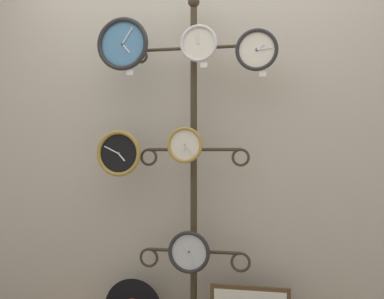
{
  "coord_description": "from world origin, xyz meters",
  "views": [
    {
      "loc": [
        0.53,
        -2.19,
        1.17
      ],
      "look_at": [
        0.0,
        0.36,
        1.18
      ],
      "focal_mm": 42.0,
      "sensor_mm": 36.0,
      "label": 1
    }
  ],
  "objects_px": {
    "clock_bottom_center": "(189,252)",
    "clock_top_center": "(199,43)",
    "display_stand": "(194,232)",
    "clock_middle_center": "(185,145)",
    "clock_middle_left": "(119,153)",
    "clock_top_right": "(257,50)",
    "clock_top_left": "(123,44)"
  },
  "relations": [
    {
      "from": "clock_bottom_center",
      "to": "clock_top_center",
      "type": "bearing_deg",
      "value": 7.23
    },
    {
      "from": "clock_middle_center",
      "to": "clock_top_center",
      "type": "bearing_deg",
      "value": 6.01
    },
    {
      "from": "display_stand",
      "to": "clock_top_right",
      "type": "height_order",
      "value": "display_stand"
    },
    {
      "from": "clock_middle_left",
      "to": "clock_middle_center",
      "type": "distance_m",
      "value": 0.41
    },
    {
      "from": "display_stand",
      "to": "clock_middle_left",
      "type": "relative_size",
      "value": 7.6
    },
    {
      "from": "display_stand",
      "to": "clock_bottom_center",
      "type": "bearing_deg",
      "value": -93.69
    },
    {
      "from": "clock_top_left",
      "to": "clock_top_right",
      "type": "distance_m",
      "value": 0.79
    },
    {
      "from": "display_stand",
      "to": "clock_middle_center",
      "type": "relative_size",
      "value": 10.05
    },
    {
      "from": "clock_middle_left",
      "to": "clock_bottom_center",
      "type": "relative_size",
      "value": 1.13
    },
    {
      "from": "clock_top_center",
      "to": "clock_bottom_center",
      "type": "relative_size",
      "value": 0.88
    },
    {
      "from": "clock_top_right",
      "to": "clock_bottom_center",
      "type": "distance_m",
      "value": 1.2
    },
    {
      "from": "clock_top_left",
      "to": "clock_top_right",
      "type": "height_order",
      "value": "clock_top_left"
    },
    {
      "from": "clock_middle_left",
      "to": "clock_bottom_center",
      "type": "bearing_deg",
      "value": -2.56
    },
    {
      "from": "clock_middle_center",
      "to": "display_stand",
      "type": "bearing_deg",
      "value": 73.17
    },
    {
      "from": "clock_bottom_center",
      "to": "clock_middle_left",
      "type": "bearing_deg",
      "value": 177.44
    },
    {
      "from": "display_stand",
      "to": "clock_bottom_center",
      "type": "height_order",
      "value": "display_stand"
    },
    {
      "from": "clock_middle_center",
      "to": "clock_top_right",
      "type": "bearing_deg",
      "value": 0.84
    },
    {
      "from": "display_stand",
      "to": "clock_top_right",
      "type": "xyz_separation_m",
      "value": [
        0.38,
        -0.09,
        1.04
      ]
    },
    {
      "from": "clock_top_center",
      "to": "clock_top_right",
      "type": "relative_size",
      "value": 0.9
    },
    {
      "from": "clock_middle_left",
      "to": "display_stand",
      "type": "bearing_deg",
      "value": 10.28
    },
    {
      "from": "clock_middle_left",
      "to": "clock_middle_center",
      "type": "bearing_deg",
      "value": -2.9
    },
    {
      "from": "clock_top_right",
      "to": "clock_bottom_center",
      "type": "xyz_separation_m",
      "value": [
        -0.38,
        -0.0,
        -1.14
      ]
    },
    {
      "from": "clock_middle_left",
      "to": "clock_top_center",
      "type": "bearing_deg",
      "value": -1.46
    },
    {
      "from": "display_stand",
      "to": "clock_top_right",
      "type": "bearing_deg",
      "value": -14.05
    },
    {
      "from": "clock_top_center",
      "to": "clock_top_right",
      "type": "bearing_deg",
      "value": -0.41
    },
    {
      "from": "display_stand",
      "to": "clock_middle_left",
      "type": "distance_m",
      "value": 0.64
    },
    {
      "from": "clock_top_right",
      "to": "clock_middle_center",
      "type": "height_order",
      "value": "clock_top_right"
    },
    {
      "from": "display_stand",
      "to": "clock_bottom_center",
      "type": "relative_size",
      "value": 8.59
    },
    {
      "from": "display_stand",
      "to": "clock_top_left",
      "type": "bearing_deg",
      "value": -166.59
    },
    {
      "from": "clock_top_center",
      "to": "clock_middle_left",
      "type": "xyz_separation_m",
      "value": [
        -0.49,
        0.01,
        -0.63
      ]
    },
    {
      "from": "clock_middle_center",
      "to": "clock_bottom_center",
      "type": "xyz_separation_m",
      "value": [
        0.02,
        0.0,
        -0.61
      ]
    },
    {
      "from": "display_stand",
      "to": "clock_top_right",
      "type": "distance_m",
      "value": 1.11
    }
  ]
}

